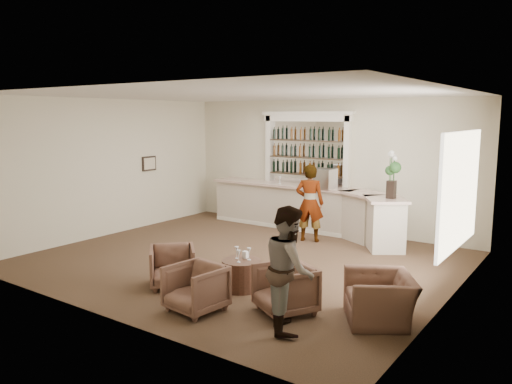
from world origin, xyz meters
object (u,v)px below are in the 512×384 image
espresso_machine (323,178)px  armchair_far (380,298)px  armchair_left (172,266)px  cocktail_table (241,275)px  flower_vase (392,172)px  sommelier (310,203)px  armchair_center (196,288)px  guest (289,268)px  armchair_right (285,289)px  bar_counter (309,209)px

espresso_machine → armchair_far: bearing=-52.0°
armchair_left → armchair_far: 3.50m
cocktail_table → flower_vase: bearing=73.2°
sommelier → armchair_center: size_ratio=2.32×
guest → cocktail_table: bearing=22.0°
armchair_center → armchair_right: 1.33m
bar_counter → armchair_right: 5.38m
bar_counter → cocktail_table: bearing=-75.1°
sommelier → armchair_right: sommelier is taller
flower_vase → guest: bearing=-86.0°
bar_counter → flower_vase: size_ratio=5.63×
espresso_machine → cocktail_table: bearing=-78.6°
armchair_left → armchair_center: armchair_center is taller
guest → armchair_left: size_ratio=2.24×
sommelier → armchair_far: (3.06, -3.46, -0.56)m
armchair_center → espresso_machine: (-0.76, 5.50, 1.03)m
sommelier → flower_vase: flower_vase is taller
sommelier → espresso_machine: bearing=-103.2°
bar_counter → guest: guest is taller
armchair_far → espresso_machine: (-3.14, 4.27, 1.05)m
armchair_right → armchair_left: bearing=-146.8°
guest → armchair_center: bearing=63.3°
guest → armchair_right: (-0.34, 0.46, -0.49)m
guest → sommelier: bearing=-10.8°
cocktail_table → espresso_machine: espresso_machine is taller
bar_counter → sommelier: sommelier is taller
cocktail_table → armchair_right: 1.23m
sommelier → espresso_machine: size_ratio=3.28×
armchair_left → flower_vase: flower_vase is taller
cocktail_table → armchair_center: size_ratio=0.85×
sommelier → armchair_far: 4.65m
flower_vase → bar_counter: bearing=165.7°
armchair_right → espresso_machine: size_ratio=1.45×
armchair_center → armchair_far: bearing=34.3°
armchair_center → sommelier: bearing=105.2°
sommelier → armchair_center: (0.68, -4.69, -0.55)m
bar_counter → guest: 5.94m
armchair_far → espresso_machine: bearing=-175.9°
cocktail_table → sommelier: (-0.67, 3.53, 0.65)m
armchair_right → armchair_far: armchair_right is taller
cocktail_table → espresso_machine: 4.54m
sommelier → guest: (2.14, -4.44, -0.04)m
bar_counter → espresso_machine: (0.43, -0.07, 0.81)m
espresso_machine → flower_vase: flower_vase is taller
cocktail_table → armchair_far: (2.39, 0.07, 0.08)m
bar_counter → guest: size_ratio=3.35×
armchair_left → armchair_far: (3.44, 0.63, -0.01)m
armchair_center → armchair_left: bearing=157.7°
espresso_machine → armchair_left: bearing=-91.8°
bar_counter → armchair_right: bearing=-64.6°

